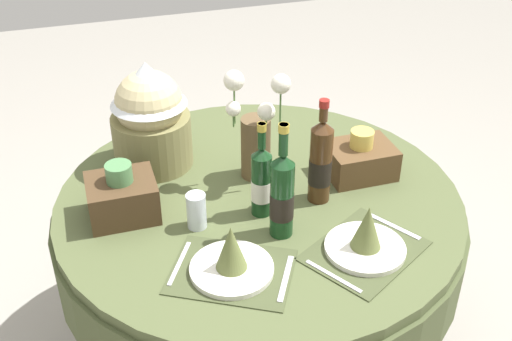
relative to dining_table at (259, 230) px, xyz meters
The scene contains 11 objects.
dining_table is the anchor object (origin of this frame).
place_setting_left 0.43m from the dining_table, 119.08° to the right, with size 0.42×0.39×0.16m.
place_setting_right 0.46m from the dining_table, 59.61° to the right, with size 0.42×0.40×0.16m.
flower_vase 0.34m from the dining_table, 78.42° to the left, with size 0.19×0.17×0.41m.
wine_bottle_left 0.28m from the dining_table, 102.78° to the right, with size 0.07×0.07×0.32m.
wine_bottle_centre 0.35m from the dining_table, 88.45° to the right, with size 0.07×0.07×0.38m.
wine_bottle_right 0.35m from the dining_table, 21.73° to the right, with size 0.07×0.07×0.36m.
tumbler_mid 0.32m from the dining_table, 157.02° to the right, with size 0.06×0.06×0.12m, color silver.
gift_tub_back_left 0.55m from the dining_table, 133.76° to the left, with size 0.28×0.28×0.39m.
woven_basket_side_left 0.49m from the dining_table, behind, with size 0.21×0.18×0.19m.
woven_basket_side_right 0.43m from the dining_table, ahead, with size 0.23×0.18×0.17m.
Camera 1 is at (-0.53, -1.66, 1.97)m, focal length 44.92 mm.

